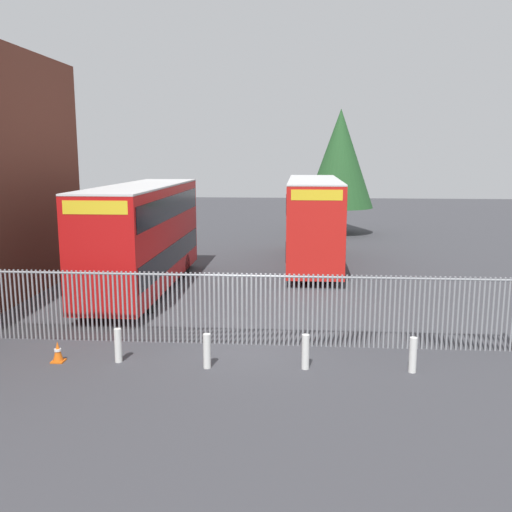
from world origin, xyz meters
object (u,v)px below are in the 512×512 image
object	(u,v)px
bollard_near_left	(118,345)
double_decker_bus_near_gate	(143,233)
bollard_far_right	(413,355)
traffic_cone_by_gate	(58,352)
bollard_center_front	(207,351)
bollard_near_right	(306,352)
double_decker_bus_behind_fence_left	(313,218)

from	to	relation	value
bollard_near_left	double_decker_bus_near_gate	bearing A→B (deg)	100.51
bollard_far_right	traffic_cone_by_gate	xyz separation A→B (m)	(-9.64, 0.01, -0.19)
bollard_center_front	bollard_near_right	world-z (taller)	same
double_decker_bus_near_gate	bollard_center_front	distance (m)	9.69
double_decker_bus_near_gate	bollard_near_left	bearing A→B (deg)	-79.49
bollard_center_front	traffic_cone_by_gate	distance (m)	4.20
bollard_near_left	bollard_near_right	size ratio (longest dim) A/B	1.00
bollard_far_right	double_decker_bus_near_gate	bearing A→B (deg)	138.36
double_decker_bus_near_gate	double_decker_bus_behind_fence_left	world-z (taller)	same
double_decker_bus_near_gate	bollard_far_right	bearing A→B (deg)	-41.64
traffic_cone_by_gate	bollard_near_left	bearing A→B (deg)	4.44
double_decker_bus_behind_fence_left	traffic_cone_by_gate	distance (m)	16.40
bollard_far_right	traffic_cone_by_gate	world-z (taller)	bollard_far_right
bollard_center_front	traffic_cone_by_gate	size ratio (longest dim) A/B	1.61
bollard_center_front	bollard_far_right	size ratio (longest dim) A/B	1.00
double_decker_bus_near_gate	bollard_near_right	distance (m)	10.94
bollard_near_right	bollard_far_right	bearing A→B (deg)	-0.44
bollard_center_front	bollard_near_right	distance (m)	2.64
bollard_far_right	traffic_cone_by_gate	distance (m)	9.64
double_decker_bus_near_gate	traffic_cone_by_gate	xyz separation A→B (m)	(-0.13, -8.45, -2.13)
bollard_center_front	bollard_near_right	xyz separation A→B (m)	(2.63, 0.15, 0.00)
double_decker_bus_near_gate	bollard_center_front	world-z (taller)	double_decker_bus_near_gate
double_decker_bus_near_gate	bollard_near_right	world-z (taller)	double_decker_bus_near_gate
bollard_near_right	traffic_cone_by_gate	distance (m)	6.83
double_decker_bus_behind_fence_left	traffic_cone_by_gate	xyz separation A→B (m)	(-7.30, -14.53, -2.13)
double_decker_bus_behind_fence_left	bollard_center_front	distance (m)	15.11
double_decker_bus_near_gate	traffic_cone_by_gate	world-z (taller)	double_decker_bus_near_gate
bollard_center_front	bollard_near_left	bearing A→B (deg)	174.07
bollard_far_right	bollard_near_right	bearing A→B (deg)	179.56
double_decker_bus_behind_fence_left	bollard_center_front	bearing A→B (deg)	-101.98
bollard_near_left	traffic_cone_by_gate	distance (m)	1.69
traffic_cone_by_gate	double_decker_bus_behind_fence_left	bearing A→B (deg)	63.32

